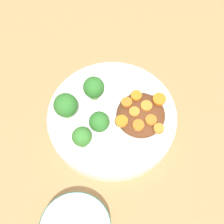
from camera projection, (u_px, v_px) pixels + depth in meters
The scene contains 16 objects.
ground_plane at pixel (112, 120), 0.77m from camera, with size 4.00×4.00×0.00m, color tan.
plate at pixel (112, 117), 0.75m from camera, with size 0.26×0.26×0.03m.
stew_mound at pixel (141, 115), 0.73m from camera, with size 0.10×0.10×0.03m, color brown.
broccoli_floret_0 at pixel (94, 88), 0.74m from camera, with size 0.04×0.04×0.06m.
broccoli_floret_1 at pixel (99, 122), 0.71m from camera, with size 0.04×0.04×0.05m.
broccoli_floret_2 at pixel (66, 106), 0.72m from camera, with size 0.05×0.05×0.06m.
broccoli_floret_3 at pixel (82, 137), 0.69m from camera, with size 0.04×0.04×0.05m.
carrot_slice_0 at pixel (122, 121), 0.70m from camera, with size 0.02×0.02×0.01m, color orange.
carrot_slice_1 at pixel (159, 99), 0.72m from camera, with size 0.03×0.03×0.01m, color orange.
carrot_slice_2 at pixel (151, 120), 0.70m from camera, with size 0.02×0.02×0.01m, color orange.
carrot_slice_3 at pixel (127, 102), 0.72m from camera, with size 0.02×0.02×0.01m, color orange.
carrot_slice_4 at pixel (134, 112), 0.71m from camera, with size 0.02×0.02×0.01m, color orange.
carrot_slice_5 at pixel (138, 125), 0.70m from camera, with size 0.02×0.02×0.01m, color orange.
carrot_slice_6 at pixel (136, 96), 0.73m from camera, with size 0.02×0.02×0.01m, color orange.
carrot_slice_7 at pixel (159, 128), 0.69m from camera, with size 0.02×0.02×0.01m, color orange.
carrot_slice_8 at pixel (146, 106), 0.72m from camera, with size 0.02×0.02×0.01m, color orange.
Camera 1 is at (0.05, -0.35, 0.68)m, focal length 60.00 mm.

